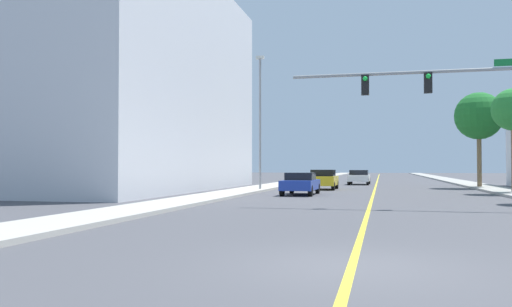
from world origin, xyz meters
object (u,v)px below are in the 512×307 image
at_px(street_lamp, 260,116).
at_px(palm_far, 479,116).
at_px(car_white, 359,177).
at_px(traffic_signal_mast, 472,97).
at_px(car_blue, 301,183).
at_px(car_yellow, 323,179).

relative_size(street_lamp, palm_far, 1.26).
distance_m(street_lamp, palm_far, 17.69).
bearing_deg(car_white, traffic_signal_mast, -77.74).
bearing_deg(street_lamp, car_blue, -50.05).
height_order(street_lamp, car_blue, street_lamp).
distance_m(car_blue, car_white, 19.34).
bearing_deg(palm_far, traffic_signal_mast, -100.30).
bearing_deg(street_lamp, palm_far, 28.19).
distance_m(traffic_signal_mast, car_yellow, 18.44).
relative_size(traffic_signal_mast, street_lamp, 1.18).
bearing_deg(palm_far, car_white, 144.79).
distance_m(car_yellow, car_white, 11.76).
bearing_deg(palm_far, street_lamp, -151.81).
bearing_deg(car_yellow, car_blue, -93.68).
height_order(street_lamp, car_yellow, street_lamp).
bearing_deg(palm_far, car_blue, -134.21).
distance_m(traffic_signal_mast, street_lamp, 17.41).
height_order(car_blue, car_yellow, car_yellow).
relative_size(palm_far, car_yellow, 1.87).
bearing_deg(street_lamp, car_yellow, 40.96).
xyz_separation_m(palm_far, car_white, (-9.47, 6.69, -4.89)).
relative_size(palm_far, car_blue, 1.70).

